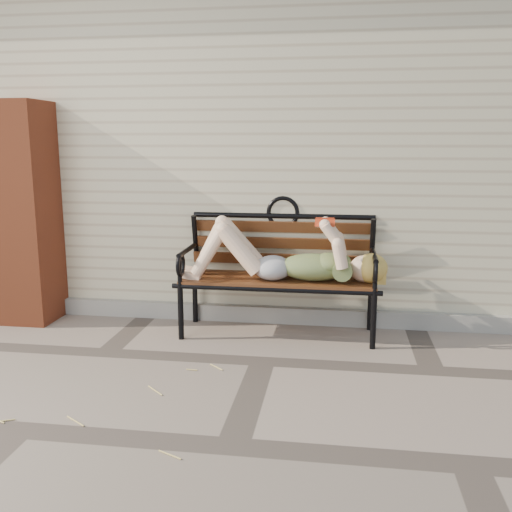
# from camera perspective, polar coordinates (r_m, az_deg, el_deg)

# --- Properties ---
(ground) EXTENTS (80.00, 80.00, 0.00)m
(ground) POSITION_cam_1_polar(r_m,az_deg,el_deg) (4.41, 0.67, -10.49)
(ground) COLOR #7C6B5F
(ground) RESTS_ON ground
(house_wall) EXTENTS (8.00, 4.00, 3.00)m
(house_wall) POSITION_cam_1_polar(r_m,az_deg,el_deg) (7.08, 3.98, 10.16)
(house_wall) COLOR beige
(house_wall) RESTS_ON ground
(house_roof) EXTENTS (8.30, 4.30, 0.30)m
(house_roof) POSITION_cam_1_polar(r_m,az_deg,el_deg) (7.24, 4.18, 23.33)
(house_roof) COLOR #483834
(house_roof) RESTS_ON house_wall
(foundation_strip) EXTENTS (8.00, 0.10, 0.15)m
(foundation_strip) POSITION_cam_1_polar(r_m,az_deg,el_deg) (5.29, 2.08, -5.87)
(foundation_strip) COLOR gray
(foundation_strip) RESTS_ON ground
(brick_pillar) EXTENTS (0.50, 0.50, 2.00)m
(brick_pillar) POSITION_cam_1_polar(r_m,az_deg,el_deg) (5.62, -22.18, 3.96)
(brick_pillar) COLOR brown
(brick_pillar) RESTS_ON ground
(garden_bench) EXTENTS (1.81, 0.72, 1.17)m
(garden_bench) POSITION_cam_1_polar(r_m,az_deg,el_deg) (4.94, 2.38, -0.17)
(garden_bench) COLOR black
(garden_bench) RESTS_ON ground
(reading_woman) EXTENTS (1.70, 0.39, 0.54)m
(reading_woman) POSITION_cam_1_polar(r_m,az_deg,el_deg) (4.79, 2.38, -0.05)
(reading_woman) COLOR #0A3848
(reading_woman) RESTS_ON ground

